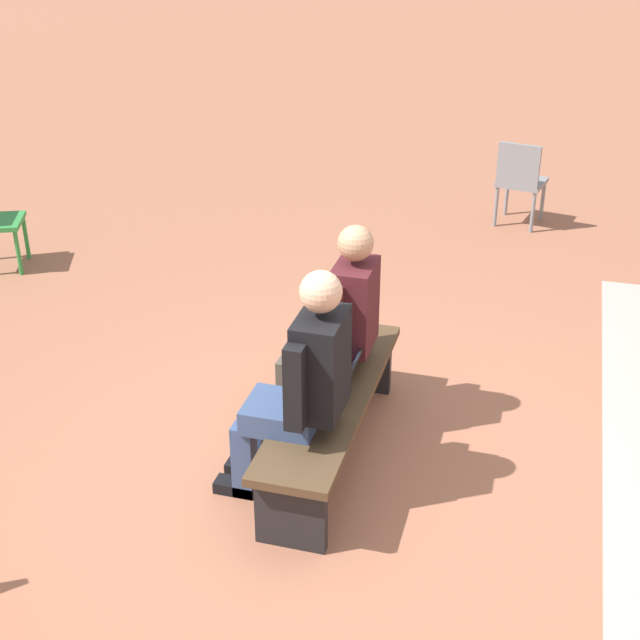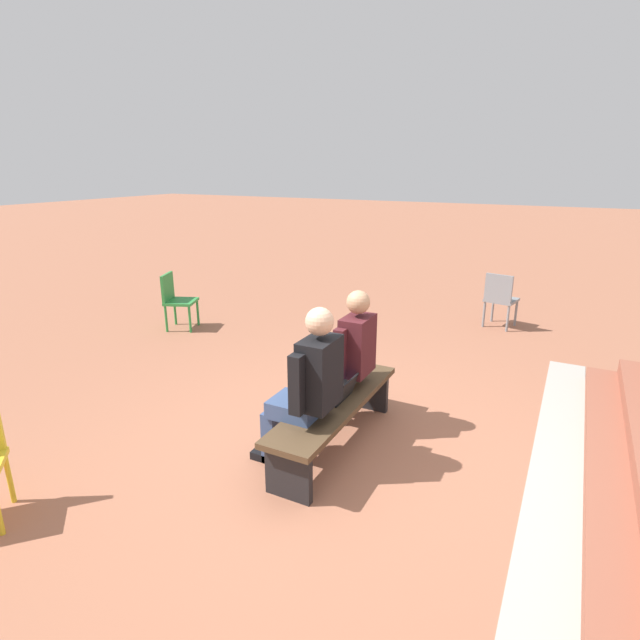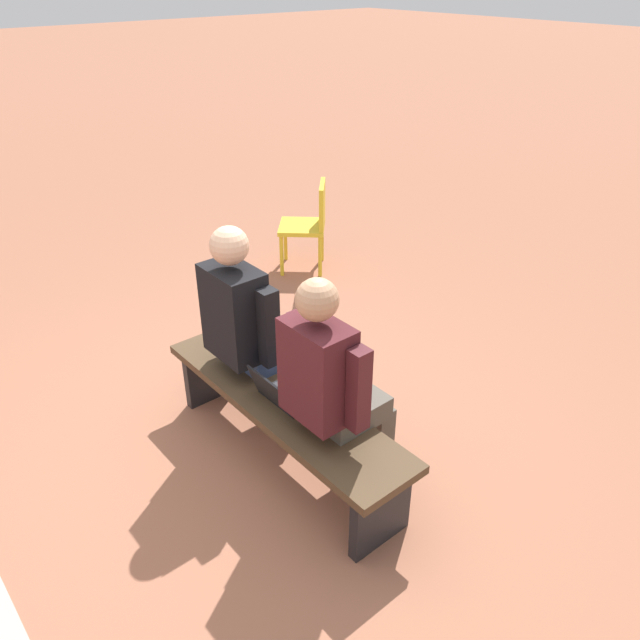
{
  "view_description": "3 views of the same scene",
  "coord_description": "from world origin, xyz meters",
  "px_view_note": "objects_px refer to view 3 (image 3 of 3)",
  "views": [
    {
      "loc": [
        4.0,
        0.94,
        3.14
      ],
      "look_at": [
        -0.75,
        -0.39,
        0.61
      ],
      "focal_mm": 50.0,
      "sensor_mm": 36.0,
      "label": 1
    },
    {
      "loc": [
        3.3,
        1.49,
        2.37
      ],
      "look_at": [
        -0.56,
        -0.51,
        1.02
      ],
      "focal_mm": 28.0,
      "sensor_mm": 36.0,
      "label": 2
    },
    {
      "loc": [
        -2.49,
        1.49,
        2.58
      ],
      "look_at": [
        -0.24,
        -0.41,
        0.88
      ],
      "focal_mm": 35.0,
      "sensor_mm": 36.0,
      "label": 3
    }
  ],
  "objects_px": {
    "person_student": "(333,383)",
    "person_adult": "(251,325)",
    "laptop": "(283,394)",
    "bench": "(283,411)",
    "plastic_chair_near_bench_left": "(310,221)"
  },
  "relations": [
    {
      "from": "bench",
      "to": "plastic_chair_near_bench_left",
      "type": "relative_size",
      "value": 2.14
    },
    {
      "from": "bench",
      "to": "laptop",
      "type": "relative_size",
      "value": 5.62
    },
    {
      "from": "person_student",
      "to": "person_adult",
      "type": "relative_size",
      "value": 0.98
    },
    {
      "from": "person_adult",
      "to": "plastic_chair_near_bench_left",
      "type": "relative_size",
      "value": 1.63
    },
    {
      "from": "person_student",
      "to": "bench",
      "type": "bearing_deg",
      "value": 10.7
    },
    {
      "from": "bench",
      "to": "plastic_chair_near_bench_left",
      "type": "bearing_deg",
      "value": -42.71
    },
    {
      "from": "person_student",
      "to": "plastic_chair_near_bench_left",
      "type": "relative_size",
      "value": 1.59
    },
    {
      "from": "person_student",
      "to": "laptop",
      "type": "relative_size",
      "value": 4.18
    },
    {
      "from": "person_student",
      "to": "person_adult",
      "type": "bearing_deg",
      "value": -0.15
    },
    {
      "from": "plastic_chair_near_bench_left",
      "to": "person_student",
      "type": "bearing_deg",
      "value": 143.0
    },
    {
      "from": "person_adult",
      "to": "laptop",
      "type": "relative_size",
      "value": 4.29
    },
    {
      "from": "person_student",
      "to": "laptop",
      "type": "bearing_deg",
      "value": 13.54
    },
    {
      "from": "person_student",
      "to": "plastic_chair_near_bench_left",
      "type": "height_order",
      "value": "person_student"
    },
    {
      "from": "bench",
      "to": "person_student",
      "type": "bearing_deg",
      "value": -169.3
    },
    {
      "from": "person_adult",
      "to": "plastic_chair_near_bench_left",
      "type": "bearing_deg",
      "value": -47.67
    }
  ]
}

